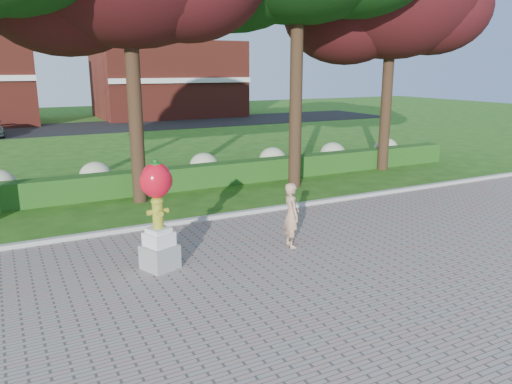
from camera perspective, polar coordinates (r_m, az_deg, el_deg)
ground at (r=11.89m, az=3.94°, el=-6.58°), size 100.00×100.00×0.00m
walkway at (r=9.01m, az=17.67°, el=-14.13°), size 40.00×14.00×0.04m
curb at (r=14.37m, az=-2.28°, el=-2.58°), size 40.00×0.18×0.15m
lawn_hedge at (r=17.88m, az=-7.75°, el=1.68°), size 24.00×0.70×0.80m
hydrangea_row at (r=18.97m, az=-7.17°, el=2.87°), size 20.10×1.10×0.99m
street at (r=38.16m, az=-18.60°, el=7.00°), size 50.00×8.00×0.02m
building_right at (r=45.64m, az=-10.01°, el=12.55°), size 12.00×8.00×6.40m
hydrant_sculpture at (r=10.50m, az=-11.17°, el=-2.26°), size 0.82×0.82×2.34m
woman at (r=11.76m, az=4.06°, el=-2.64°), size 0.45×0.61×1.55m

